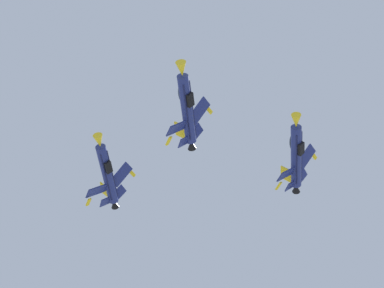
{
  "coord_description": "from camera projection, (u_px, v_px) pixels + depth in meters",
  "views": [
    {
      "loc": [
        2.55,
        -6.55,
        1.5
      ],
      "look_at": [
        -10.98,
        55.02,
        80.82
      ],
      "focal_mm": 59.18,
      "sensor_mm": 36.0,
      "label": 1
    }
  ],
  "objects": [
    {
      "name": "fighter_jet_right_wing",
      "position": [
        107.0,
        173.0,
        105.31
      ],
      "size": [
        8.0,
        15.96,
        7.08
      ],
      "rotation": [
        0.0,
        0.76,
        3.26
      ],
      "color": "navy"
    },
    {
      "name": "fighter_jet_left_wing",
      "position": [
        296.0,
        156.0,
        100.91
      ],
      "size": [
        7.75,
        15.96,
        7.33
      ],
      "rotation": [
        0.0,
        0.8,
        3.26
      ],
      "color": "navy"
    },
    {
      "name": "fighter_jet_lead",
      "position": [
        187.0,
        108.0,
        94.83
      ],
      "size": [
        7.31,
        15.96,
        7.74
      ],
      "rotation": [
        0.0,
        0.86,
        3.26
      ],
      "color": "navy"
    }
  ]
}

